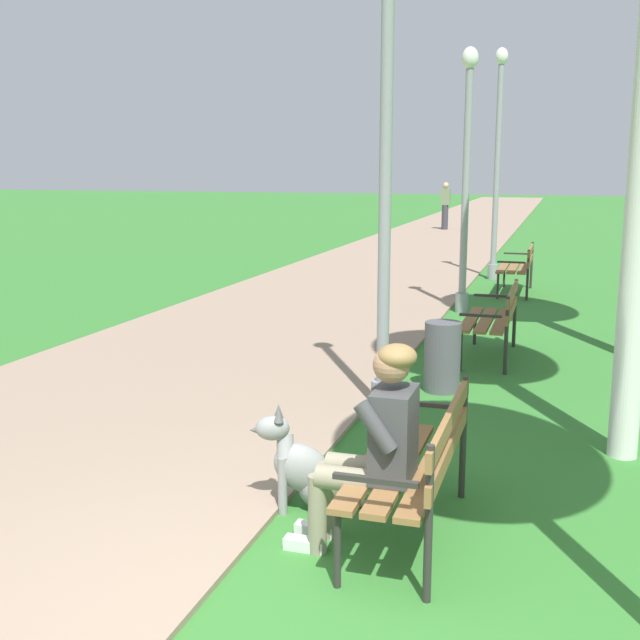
{
  "coord_description": "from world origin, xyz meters",
  "views": [
    {
      "loc": [
        1.36,
        -3.15,
        2.21
      ],
      "look_at": [
        -0.64,
        3.28,
        0.9
      ],
      "focal_mm": 44.53,
      "sensor_mm": 36.0,
      "label": 1
    }
  ],
  "objects_px": {
    "park_bench_far": "(519,265)",
    "lamp_post_near": "(386,153)",
    "park_bench_near": "(418,458)",
    "litter_bin": "(442,357)",
    "person_seated_on_near_bench": "(375,440)",
    "pedestrian_distant": "(445,206)",
    "park_bench_mid": "(495,315)",
    "dog_grey": "(309,472)",
    "lamp_post_far": "(497,163)",
    "lamp_post_mid": "(466,179)"
  },
  "relations": [
    {
      "from": "park_bench_far",
      "to": "person_seated_on_near_bench",
      "type": "bearing_deg",
      "value": -91.18
    },
    {
      "from": "pedestrian_distant",
      "to": "litter_bin",
      "type": "bearing_deg",
      "value": -81.56
    },
    {
      "from": "person_seated_on_near_bench",
      "to": "lamp_post_far",
      "type": "xyz_separation_m",
      "value": [
        -0.39,
        11.71,
        1.59
      ]
    },
    {
      "from": "park_bench_mid",
      "to": "dog_grey",
      "type": "distance_m",
      "value": 4.64
    },
    {
      "from": "park_bench_far",
      "to": "person_seated_on_near_bench",
      "type": "distance_m",
      "value": 10.02
    },
    {
      "from": "person_seated_on_near_bench",
      "to": "pedestrian_distant",
      "type": "bearing_deg",
      "value": 97.53
    },
    {
      "from": "lamp_post_near",
      "to": "pedestrian_distant",
      "type": "height_order",
      "value": "lamp_post_near"
    },
    {
      "from": "lamp_post_near",
      "to": "park_bench_mid",
      "type": "bearing_deg",
      "value": 71.99
    },
    {
      "from": "lamp_post_mid",
      "to": "lamp_post_far",
      "type": "xyz_separation_m",
      "value": [
        0.12,
        3.81,
        0.25
      ]
    },
    {
      "from": "dog_grey",
      "to": "lamp_post_mid",
      "type": "xyz_separation_m",
      "value": [
        0.03,
        7.45,
        1.76
      ]
    },
    {
      "from": "person_seated_on_near_bench",
      "to": "lamp_post_far",
      "type": "height_order",
      "value": "lamp_post_far"
    },
    {
      "from": "lamp_post_near",
      "to": "lamp_post_far",
      "type": "xyz_separation_m",
      "value": [
        0.16,
        9.1,
        -0.05
      ]
    },
    {
      "from": "lamp_post_mid",
      "to": "pedestrian_distant",
      "type": "height_order",
      "value": "lamp_post_mid"
    },
    {
      "from": "lamp_post_near",
      "to": "lamp_post_far",
      "type": "height_order",
      "value": "lamp_post_near"
    },
    {
      "from": "lamp_post_mid",
      "to": "park_bench_near",
      "type": "bearing_deg",
      "value": -84.65
    },
    {
      "from": "person_seated_on_near_bench",
      "to": "pedestrian_distant",
      "type": "relative_size",
      "value": 0.76
    },
    {
      "from": "litter_bin",
      "to": "lamp_post_far",
      "type": "bearing_deg",
      "value": 91.76
    },
    {
      "from": "park_bench_mid",
      "to": "person_seated_on_near_bench",
      "type": "bearing_deg",
      "value": -92.68
    },
    {
      "from": "lamp_post_far",
      "to": "pedestrian_distant",
      "type": "relative_size",
      "value": 2.66
    },
    {
      "from": "park_bench_near",
      "to": "litter_bin",
      "type": "height_order",
      "value": "park_bench_near"
    },
    {
      "from": "person_seated_on_near_bench",
      "to": "lamp_post_near",
      "type": "distance_m",
      "value": 3.13
    },
    {
      "from": "pedestrian_distant",
      "to": "person_seated_on_near_bench",
      "type": "bearing_deg",
      "value": -82.47
    },
    {
      "from": "lamp_post_near",
      "to": "lamp_post_far",
      "type": "bearing_deg",
      "value": 89.01
    },
    {
      "from": "park_bench_near",
      "to": "pedestrian_distant",
      "type": "relative_size",
      "value": 0.91
    },
    {
      "from": "lamp_post_near",
      "to": "park_bench_far",
      "type": "bearing_deg",
      "value": 84.19
    },
    {
      "from": "park_bench_far",
      "to": "lamp_post_near",
      "type": "distance_m",
      "value": 7.67
    },
    {
      "from": "lamp_post_mid",
      "to": "lamp_post_far",
      "type": "distance_m",
      "value": 3.82
    },
    {
      "from": "park_bench_far",
      "to": "lamp_post_near",
      "type": "xyz_separation_m",
      "value": [
        -0.75,
        -7.41,
        1.81
      ]
    },
    {
      "from": "park_bench_near",
      "to": "person_seated_on_near_bench",
      "type": "height_order",
      "value": "person_seated_on_near_bench"
    },
    {
      "from": "park_bench_far",
      "to": "lamp_post_far",
      "type": "distance_m",
      "value": 2.51
    },
    {
      "from": "park_bench_far",
      "to": "dog_grey",
      "type": "height_order",
      "value": "park_bench_far"
    },
    {
      "from": "park_bench_near",
      "to": "person_seated_on_near_bench",
      "type": "distance_m",
      "value": 0.36
    },
    {
      "from": "lamp_post_near",
      "to": "lamp_post_far",
      "type": "relative_size",
      "value": 1.02
    },
    {
      "from": "park_bench_near",
      "to": "lamp_post_near",
      "type": "xyz_separation_m",
      "value": [
        -0.76,
        2.36,
        1.81
      ]
    },
    {
      "from": "lamp_post_near",
      "to": "pedestrian_distant",
      "type": "relative_size",
      "value": 2.72
    },
    {
      "from": "lamp_post_mid",
      "to": "pedestrian_distant",
      "type": "relative_size",
      "value": 2.36
    },
    {
      "from": "park_bench_near",
      "to": "person_seated_on_near_bench",
      "type": "xyz_separation_m",
      "value": [
        -0.21,
        -0.24,
        0.17
      ]
    },
    {
      "from": "park_bench_near",
      "to": "lamp_post_near",
      "type": "height_order",
      "value": "lamp_post_near"
    },
    {
      "from": "lamp_post_far",
      "to": "pedestrian_distant",
      "type": "bearing_deg",
      "value": 103.01
    },
    {
      "from": "dog_grey",
      "to": "pedestrian_distant",
      "type": "bearing_deg",
      "value": 96.35
    },
    {
      "from": "lamp_post_near",
      "to": "dog_grey",
      "type": "bearing_deg",
      "value": -89.72
    },
    {
      "from": "lamp_post_far",
      "to": "litter_bin",
      "type": "xyz_separation_m",
      "value": [
        0.25,
        -8.23,
        -1.92
      ]
    },
    {
      "from": "park_bench_mid",
      "to": "park_bench_far",
      "type": "height_order",
      "value": "same"
    },
    {
      "from": "park_bench_mid",
      "to": "lamp_post_near",
      "type": "height_order",
      "value": "lamp_post_near"
    },
    {
      "from": "lamp_post_near",
      "to": "lamp_post_mid",
      "type": "distance_m",
      "value": 5.3
    },
    {
      "from": "park_bench_mid",
      "to": "pedestrian_distant",
      "type": "xyz_separation_m",
      "value": [
        -3.33,
        18.4,
        0.33
      ]
    },
    {
      "from": "dog_grey",
      "to": "lamp_post_mid",
      "type": "height_order",
      "value": "lamp_post_mid"
    },
    {
      "from": "lamp_post_mid",
      "to": "litter_bin",
      "type": "relative_size",
      "value": 5.57
    },
    {
      "from": "park_bench_mid",
      "to": "person_seated_on_near_bench",
      "type": "relative_size",
      "value": 1.2
    },
    {
      "from": "lamp_post_mid",
      "to": "litter_bin",
      "type": "bearing_deg",
      "value": -85.2
    }
  ]
}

